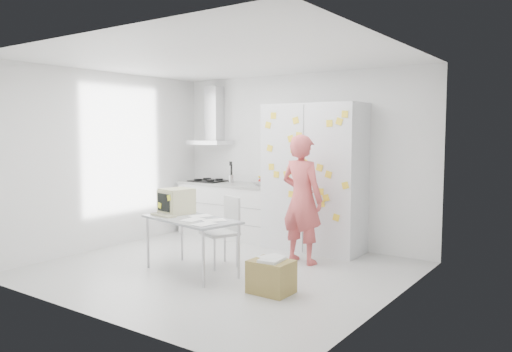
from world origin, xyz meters
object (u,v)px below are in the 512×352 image
Objects in this scene: chair at (225,227)px; cardboard_box at (271,276)px; person at (302,199)px; desk at (181,209)px.

cardboard_box is (1.14, -0.60, -0.33)m from chair.
person is 1.11m from chair.
chair is (-0.77, -0.72, -0.35)m from person.
chair is (0.37, 0.43, -0.26)m from desk.
cardboard_box is (0.38, -1.32, -0.69)m from person.
person is at bearing 65.36° from chair.
desk is at bearing -108.37° from chair.
desk is 1.52× the size of chair.
cardboard_box is (1.51, -0.16, -0.60)m from desk.
person reaches higher than cardboard_box.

